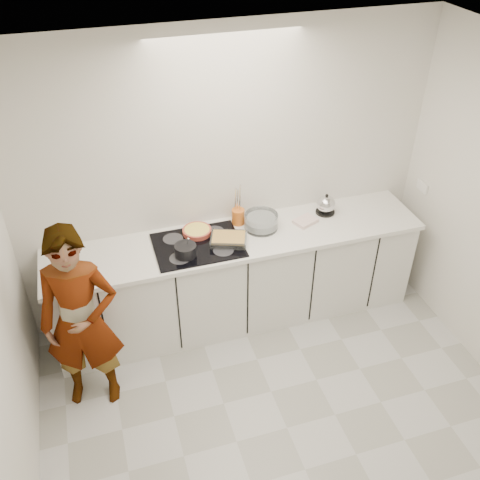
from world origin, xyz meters
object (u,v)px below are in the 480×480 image
object	(u,v)px
mixing_bowl	(261,222)
cook	(81,322)
utensil_crock	(238,217)
saucepan	(186,250)
hob	(198,245)
baking_dish	(229,239)
tart_dish	(197,231)
kettle	(326,205)

from	to	relation	value
mixing_bowl	cook	xyz separation A→B (m)	(-1.58, -0.59, -0.18)
utensil_crock	cook	world-z (taller)	cook
saucepan	mixing_bowl	size ratio (longest dim) A/B	0.49
mixing_bowl	saucepan	bearing A→B (deg)	-163.63
mixing_bowl	utensil_crock	xyz separation A→B (m)	(-0.17, 0.13, 0.01)
hob	saucepan	xyz separation A→B (m)	(-0.13, -0.12, 0.06)
mixing_bowl	hob	bearing A→B (deg)	-170.88
baking_dish	mixing_bowl	distance (m)	0.36
utensil_crock	cook	distance (m)	1.60
saucepan	mixing_bowl	xyz separation A→B (m)	(0.71, 0.21, -0.00)
mixing_bowl	cook	distance (m)	1.70
saucepan	cook	world-z (taller)	cook
mixing_bowl	utensil_crock	size ratio (longest dim) A/B	2.70
tart_dish	saucepan	bearing A→B (deg)	-119.88
baking_dish	mixing_bowl	bearing A→B (deg)	22.49
kettle	hob	bearing A→B (deg)	-172.88
hob	mixing_bowl	size ratio (longest dim) A/B	1.91
baking_dish	utensil_crock	xyz separation A→B (m)	(0.16, 0.27, 0.02)
saucepan	cook	size ratio (longest dim) A/B	0.12
kettle	cook	distance (m)	2.31
hob	utensil_crock	bearing A→B (deg)	28.11
tart_dish	mixing_bowl	size ratio (longest dim) A/B	0.74
hob	cook	bearing A→B (deg)	-153.24
cook	hob	bearing A→B (deg)	37.82
tart_dish	cook	world-z (taller)	cook
baking_dish	mixing_bowl	size ratio (longest dim) A/B	0.94
hob	utensil_crock	world-z (taller)	utensil_crock
saucepan	kettle	size ratio (longest dim) A/B	0.92
kettle	cook	world-z (taller)	cook
hob	cook	size ratio (longest dim) A/B	0.45
tart_dish	baking_dish	bearing A→B (deg)	-42.81
baking_dish	mixing_bowl	world-z (taller)	mixing_bowl
hob	saucepan	world-z (taller)	saucepan
hob	tart_dish	xyz separation A→B (m)	(0.03, 0.16, 0.03)
mixing_bowl	utensil_crock	world-z (taller)	utensil_crock
mixing_bowl	utensil_crock	distance (m)	0.21
utensil_crock	cook	xyz separation A→B (m)	(-1.41, -0.72, -0.18)
utensil_crock	tart_dish	bearing A→B (deg)	-170.89
hob	saucepan	distance (m)	0.18
baking_dish	kettle	xyz separation A→B (m)	(0.96, 0.20, 0.04)
hob	baking_dish	bearing A→B (deg)	-9.78
utensil_crock	cook	size ratio (longest dim) A/B	0.09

